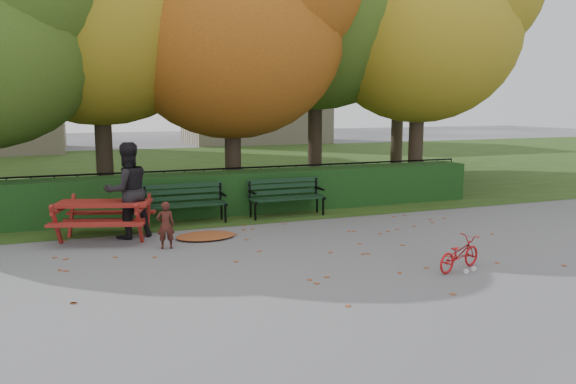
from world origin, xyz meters
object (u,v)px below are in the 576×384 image
object	(u,v)px
bench_right	(286,194)
bicycle	(459,254)
tree_c	(246,19)
tree_e	(434,19)
bench_left	(185,200)
child	(166,225)
tree_g	(411,28)
picnic_table	(104,210)
adult	(128,191)

from	to	relation	value
bench_right	bicycle	distance (m)	5.22
tree_c	bicycle	bearing A→B (deg)	-79.81
tree_c	tree_e	xyz separation A→B (m)	(5.69, -0.19, 0.26)
bench_left	child	world-z (taller)	child
tree_g	picnic_table	size ratio (longest dim) A/B	4.04
picnic_table	tree_g	bearing A→B (deg)	49.17
child	adult	bearing A→B (deg)	-57.94
bench_left	picnic_table	bearing A→B (deg)	-151.45
bench_right	adult	distance (m)	3.84
tree_g	adult	xyz separation A→B (m)	(-10.93, -7.01, -4.42)
bench_right	adult	world-z (taller)	adult
tree_g	bicycle	world-z (taller)	tree_g
tree_g	child	world-z (taller)	tree_g
bench_left	tree_g	bearing A→B (deg)	32.17
tree_c	tree_e	bearing A→B (deg)	-1.93
bench_left	bench_right	size ratio (longest dim) A/B	1.00
bench_left	bicycle	xyz separation A→B (m)	(3.46, -5.11, -0.25)
tree_e	adult	world-z (taller)	tree_e
tree_c	picnic_table	xyz separation A→B (m)	(-3.90, -3.22, -4.23)
bench_left	bench_right	xyz separation A→B (m)	(2.40, 0.00, 0.00)
adult	bicycle	distance (m)	6.35
tree_e	child	bearing A→B (deg)	-154.20
tree_c	adult	size ratio (longest dim) A/B	4.20
bench_left	tree_e	bearing A→B (deg)	14.81
bench_left	child	bearing A→B (deg)	-109.67
tree_g	picnic_table	distance (m)	14.21
tree_c	child	size ratio (longest dim) A/B	9.04
tree_e	tree_c	bearing A→B (deg)	178.07
tree_g	bench_right	size ratio (longest dim) A/B	4.75
bench_right	bicycle	xyz separation A→B (m)	(1.06, -5.11, -0.25)
bench_left	bicycle	world-z (taller)	bench_left
adult	child	bearing A→B (deg)	100.35
tree_c	bench_left	bearing A→B (deg)	-133.36
bicycle	child	bearing A→B (deg)	34.82
tree_e	child	size ratio (longest dim) A/B	9.21
tree_g	bench_left	size ratio (longest dim) A/B	4.75
tree_c	bicycle	world-z (taller)	tree_c
child	picnic_table	bearing A→B (deg)	-41.80
tree_c	bench_right	world-z (taller)	tree_c
bicycle	tree_c	bearing A→B (deg)	-9.13
bench_right	adult	xyz separation A→B (m)	(-3.70, -0.95, 0.43)
bench_left	bench_right	bearing A→B (deg)	0.00
adult	tree_e	bearing A→B (deg)	-177.80
picnic_table	bicycle	size ratio (longest dim) A/B	2.06
child	tree_e	bearing A→B (deg)	-148.61
tree_c	bicycle	distance (m)	8.76
tree_e	tree_g	distance (m)	4.39
bench_right	bench_left	bearing A→B (deg)	180.00
tree_g	adult	size ratio (longest dim) A/B	4.48
tree_c	bench_left	xyz separation A→B (m)	(-2.13, -2.26, -4.30)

